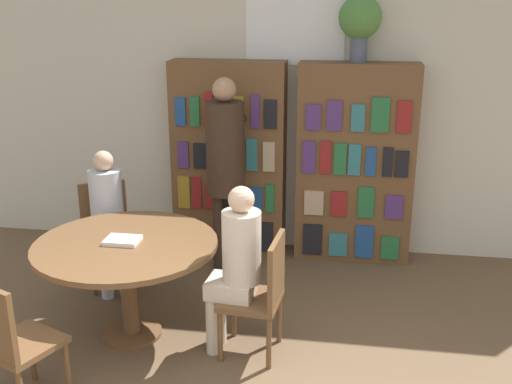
{
  "coord_description": "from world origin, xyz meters",
  "views": [
    {
      "loc": [
        0.51,
        -2.21,
        2.39
      ],
      "look_at": [
        -0.12,
        1.86,
        1.05
      ],
      "focal_mm": 42.0,
      "sensor_mm": 36.0,
      "label": 1
    }
  ],
  "objects_px": {
    "bookshelf_right": "(355,164)",
    "chair_near_camera": "(10,339)",
    "bookshelf_left": "(229,159)",
    "seated_reader_right": "(236,261)",
    "flower_vase": "(360,20)",
    "reading_table": "(127,257)",
    "librarian_standing": "(226,155)",
    "chair_far_side": "(262,291)",
    "seated_reader_left": "(108,214)",
    "chair_left_side": "(107,229)"
  },
  "relations": [
    {
      "from": "bookshelf_right",
      "to": "seated_reader_right",
      "type": "xyz_separation_m",
      "value": [
        -0.79,
        -1.78,
        -0.23
      ]
    },
    {
      "from": "bookshelf_right",
      "to": "chair_near_camera",
      "type": "bearing_deg",
      "value": -127.16
    },
    {
      "from": "bookshelf_left",
      "to": "chair_near_camera",
      "type": "bearing_deg",
      "value": -106.88
    },
    {
      "from": "bookshelf_left",
      "to": "bookshelf_right",
      "type": "xyz_separation_m",
      "value": [
        1.19,
        0.0,
        0.0
      ]
    },
    {
      "from": "reading_table",
      "to": "bookshelf_right",
      "type": "bearing_deg",
      "value": 46.9
    },
    {
      "from": "bookshelf_right",
      "to": "librarian_standing",
      "type": "relative_size",
      "value": 1.05
    },
    {
      "from": "chair_far_side",
      "to": "seated_reader_left",
      "type": "distance_m",
      "value": 1.62
    },
    {
      "from": "bookshelf_left",
      "to": "reading_table",
      "type": "relative_size",
      "value": 1.42
    },
    {
      "from": "flower_vase",
      "to": "librarian_standing",
      "type": "height_order",
      "value": "flower_vase"
    },
    {
      "from": "bookshelf_right",
      "to": "librarian_standing",
      "type": "xyz_separation_m",
      "value": [
        -1.12,
        -0.5,
        0.17
      ]
    },
    {
      "from": "flower_vase",
      "to": "chair_near_camera",
      "type": "bearing_deg",
      "value": -126.83
    },
    {
      "from": "seated_reader_left",
      "to": "librarian_standing",
      "type": "xyz_separation_m",
      "value": [
        0.9,
        0.51,
        0.41
      ]
    },
    {
      "from": "bookshelf_right",
      "to": "chair_far_side",
      "type": "bearing_deg",
      "value": -108.81
    },
    {
      "from": "chair_near_camera",
      "to": "librarian_standing",
      "type": "relative_size",
      "value": 0.5
    },
    {
      "from": "chair_near_camera",
      "to": "seated_reader_right",
      "type": "relative_size",
      "value": 0.72
    },
    {
      "from": "reading_table",
      "to": "chair_left_side",
      "type": "height_order",
      "value": "chair_left_side"
    },
    {
      "from": "flower_vase",
      "to": "chair_far_side",
      "type": "relative_size",
      "value": 0.65
    },
    {
      "from": "seated_reader_left",
      "to": "librarian_standing",
      "type": "height_order",
      "value": "librarian_standing"
    },
    {
      "from": "chair_left_side",
      "to": "bookshelf_left",
      "type": "bearing_deg",
      "value": -167.91
    },
    {
      "from": "chair_far_side",
      "to": "seated_reader_left",
      "type": "height_order",
      "value": "seated_reader_left"
    },
    {
      "from": "chair_near_camera",
      "to": "chair_left_side",
      "type": "xyz_separation_m",
      "value": [
        -0.12,
        1.76,
        0.0
      ]
    },
    {
      "from": "bookshelf_right",
      "to": "librarian_standing",
      "type": "distance_m",
      "value": 1.24
    },
    {
      "from": "seated_reader_left",
      "to": "seated_reader_right",
      "type": "xyz_separation_m",
      "value": [
        1.22,
        -0.77,
        0.01
      ]
    },
    {
      "from": "chair_near_camera",
      "to": "librarian_standing",
      "type": "xyz_separation_m",
      "value": [
        0.87,
        2.12,
        0.61
      ]
    },
    {
      "from": "chair_left_side",
      "to": "chair_far_side",
      "type": "xyz_separation_m",
      "value": [
        1.5,
        -0.94,
        0.0
      ]
    },
    {
      "from": "bookshelf_right",
      "to": "chair_near_camera",
      "type": "height_order",
      "value": "bookshelf_right"
    },
    {
      "from": "chair_far_side",
      "to": "seated_reader_right",
      "type": "xyz_separation_m",
      "value": [
        -0.18,
        0.02,
        0.21
      ]
    },
    {
      "from": "chair_near_camera",
      "to": "seated_reader_right",
      "type": "height_order",
      "value": "seated_reader_right"
    },
    {
      "from": "flower_vase",
      "to": "reading_table",
      "type": "bearing_deg",
      "value": -132.66
    },
    {
      "from": "chair_near_camera",
      "to": "chair_far_side",
      "type": "relative_size",
      "value": 1.0
    },
    {
      "from": "bookshelf_right",
      "to": "seated_reader_right",
      "type": "height_order",
      "value": "bookshelf_right"
    },
    {
      "from": "flower_vase",
      "to": "chair_left_side",
      "type": "height_order",
      "value": "flower_vase"
    },
    {
      "from": "bookshelf_left",
      "to": "flower_vase",
      "type": "height_order",
      "value": "flower_vase"
    },
    {
      "from": "bookshelf_left",
      "to": "seated_reader_right",
      "type": "distance_m",
      "value": 1.84
    },
    {
      "from": "bookshelf_right",
      "to": "reading_table",
      "type": "relative_size",
      "value": 1.42
    },
    {
      "from": "flower_vase",
      "to": "chair_far_side",
      "type": "distance_m",
      "value": 2.56
    },
    {
      "from": "bookshelf_left",
      "to": "reading_table",
      "type": "distance_m",
      "value": 1.78
    },
    {
      "from": "chair_near_camera",
      "to": "chair_far_side",
      "type": "height_order",
      "value": "same"
    },
    {
      "from": "reading_table",
      "to": "chair_left_side",
      "type": "relative_size",
      "value": 1.49
    },
    {
      "from": "reading_table",
      "to": "seated_reader_right",
      "type": "relative_size",
      "value": 1.07
    },
    {
      "from": "flower_vase",
      "to": "librarian_standing",
      "type": "xyz_separation_m",
      "value": [
        -1.1,
        -0.51,
        -1.11
      ]
    },
    {
      "from": "bookshelf_left",
      "to": "flower_vase",
      "type": "distance_m",
      "value": 1.74
    },
    {
      "from": "bookshelf_left",
      "to": "chair_far_side",
      "type": "distance_m",
      "value": 1.93
    },
    {
      "from": "flower_vase",
      "to": "seated_reader_left",
      "type": "relative_size",
      "value": 0.47
    },
    {
      "from": "seated_reader_right",
      "to": "chair_far_side",
      "type": "bearing_deg",
      "value": -90.0
    },
    {
      "from": "flower_vase",
      "to": "chair_left_side",
      "type": "bearing_deg",
      "value": -157.54
    },
    {
      "from": "chair_far_side",
      "to": "librarian_standing",
      "type": "bearing_deg",
      "value": 26.43
    },
    {
      "from": "bookshelf_left",
      "to": "seated_reader_left",
      "type": "relative_size",
      "value": 1.53
    },
    {
      "from": "flower_vase",
      "to": "seated_reader_right",
      "type": "relative_size",
      "value": 0.46
    },
    {
      "from": "bookshelf_right",
      "to": "seated_reader_left",
      "type": "distance_m",
      "value": 2.27
    }
  ]
}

